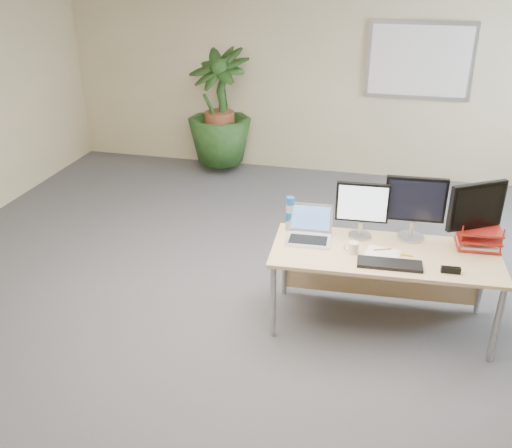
% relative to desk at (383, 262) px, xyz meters
% --- Properties ---
extents(floor, '(8.00, 8.00, 0.00)m').
position_rel_desk_xyz_m(floor, '(-1.00, -0.58, -0.53)').
color(floor, '#4B4B50').
rests_on(floor, ground).
extents(back_wall, '(7.00, 0.04, 2.70)m').
position_rel_desk_xyz_m(back_wall, '(-1.00, 3.42, 0.82)').
color(back_wall, '#BFB587').
rests_on(back_wall, floor).
extents(whiteboard, '(1.30, 0.04, 0.95)m').
position_rel_desk_xyz_m(whiteboard, '(0.20, 3.39, 1.02)').
color(whiteboard, '#A5A6AA').
rests_on(whiteboard, back_wall).
extents(desk, '(1.79, 0.83, 0.67)m').
position_rel_desk_xyz_m(desk, '(0.00, 0.00, 0.00)').
color(desk, '#D8B97F').
rests_on(desk, floor).
extents(floor_plant, '(1.10, 1.10, 1.50)m').
position_rel_desk_xyz_m(floor_plant, '(-2.30, 3.03, 0.22)').
color(floor_plant, '#173914').
rests_on(floor_plant, floor).
extents(monitor_left, '(0.42, 0.19, 0.47)m').
position_rel_desk_xyz_m(monitor_left, '(-0.21, 0.12, 0.41)').
color(monitor_left, '#A7A7AC').
rests_on(monitor_left, desk).
extents(monitor_right, '(0.48, 0.22, 0.53)m').
position_rel_desk_xyz_m(monitor_right, '(0.19, 0.19, 0.44)').
color(monitor_right, '#A7A7AC').
rests_on(monitor_right, desk).
extents(monitor_dark, '(0.43, 0.29, 0.53)m').
position_rel_desk_xyz_m(monitor_dark, '(0.65, 0.17, 0.45)').
color(monitor_dark, '#A7A7AC').
rests_on(monitor_dark, desk).
extents(laptop, '(0.37, 0.33, 0.26)m').
position_rel_desk_xyz_m(laptop, '(-0.61, 0.01, 0.20)').
color(laptop, silver).
rests_on(laptop, desk).
extents(keyboard, '(0.48, 0.18, 0.03)m').
position_rel_desk_xyz_m(keyboard, '(0.04, -0.30, 0.15)').
color(keyboard, black).
rests_on(keyboard, desk).
extents(coffee_mug, '(0.12, 0.08, 0.09)m').
position_rel_desk_xyz_m(coffee_mug, '(-0.24, -0.17, 0.19)').
color(coffee_mug, white).
rests_on(coffee_mug, desk).
extents(spiral_notebook, '(0.29, 0.24, 0.01)m').
position_rel_desk_xyz_m(spiral_notebook, '(-0.01, -0.13, 0.14)').
color(spiral_notebook, white).
rests_on(spiral_notebook, desk).
extents(orange_pen, '(0.14, 0.06, 0.01)m').
position_rel_desk_xyz_m(orange_pen, '(-0.02, -0.08, 0.16)').
color(orange_pen, orange).
rests_on(orange_pen, spiral_notebook).
extents(yellow_highlighter, '(0.12, 0.03, 0.02)m').
position_rel_desk_xyz_m(yellow_highlighter, '(0.16, -0.11, 0.15)').
color(yellow_highlighter, yellow).
rests_on(yellow_highlighter, desk).
extents(water_bottle, '(0.08, 0.08, 0.30)m').
position_rel_desk_xyz_m(water_bottle, '(-0.79, 0.12, 0.28)').
color(water_bottle, '#ABBDC9').
rests_on(water_bottle, desk).
extents(letter_tray, '(0.34, 0.26, 0.15)m').
position_rel_desk_xyz_m(letter_tray, '(0.70, 0.16, 0.21)').
color(letter_tray, '#A11D13').
rests_on(letter_tray, desk).
extents(stapler, '(0.14, 0.04, 0.05)m').
position_rel_desk_xyz_m(stapler, '(0.48, -0.30, 0.16)').
color(stapler, black).
rests_on(stapler, desk).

